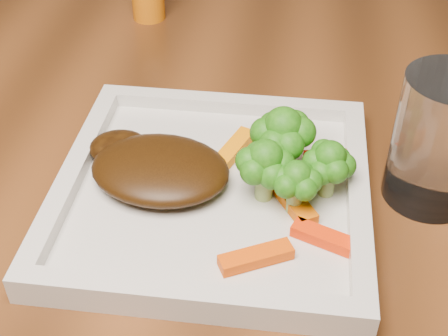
# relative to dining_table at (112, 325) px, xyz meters

# --- Properties ---
(dining_table) EXTENTS (1.60, 0.90, 0.75)m
(dining_table) POSITION_rel_dining_table_xyz_m (0.00, 0.00, 0.00)
(dining_table) COLOR #5D3215
(dining_table) RESTS_ON floor
(plate) EXTENTS (0.27, 0.27, 0.01)m
(plate) POSITION_rel_dining_table_xyz_m (0.17, -0.12, 0.38)
(plate) COLOR silver
(plate) RESTS_ON dining_table
(steak) EXTENTS (0.13, 0.11, 0.03)m
(steak) POSITION_rel_dining_table_xyz_m (0.12, -0.12, 0.40)
(steak) COLOR #361E08
(steak) RESTS_ON plate
(broccoli_0) EXTENTS (0.07, 0.07, 0.07)m
(broccoli_0) POSITION_rel_dining_table_xyz_m (0.23, -0.09, 0.42)
(broccoli_0) COLOR #1A6F12
(broccoli_0) RESTS_ON plate
(broccoli_1) EXTENTS (0.05, 0.05, 0.06)m
(broccoli_1) POSITION_rel_dining_table_xyz_m (0.27, -0.11, 0.42)
(broccoli_1) COLOR #2E5D0F
(broccoli_1) RESTS_ON plate
(broccoli_2) EXTENTS (0.06, 0.06, 0.06)m
(broccoli_2) POSITION_rel_dining_table_xyz_m (0.24, -0.14, 0.42)
(broccoli_2) COLOR #307112
(broccoli_2) RESTS_ON plate
(broccoli_3) EXTENTS (0.06, 0.06, 0.06)m
(broccoli_3) POSITION_rel_dining_table_xyz_m (0.21, -0.12, 0.42)
(broccoli_3) COLOR #106211
(broccoli_3) RESTS_ON plate
(carrot_0) EXTENTS (0.06, 0.04, 0.01)m
(carrot_0) POSITION_rel_dining_table_xyz_m (0.22, -0.20, 0.39)
(carrot_0) COLOR #DA4603
(carrot_0) RESTS_ON plate
(carrot_1) EXTENTS (0.06, 0.03, 0.01)m
(carrot_1) POSITION_rel_dining_table_xyz_m (0.27, -0.17, 0.39)
(carrot_1) COLOR #EB2E03
(carrot_1) RESTS_ON plate
(carrot_3) EXTENTS (0.05, 0.02, 0.01)m
(carrot_3) POSITION_rel_dining_table_xyz_m (0.27, -0.07, 0.39)
(carrot_3) COLOR #FF2104
(carrot_3) RESTS_ON plate
(carrot_4) EXTENTS (0.04, 0.06, 0.01)m
(carrot_4) POSITION_rel_dining_table_xyz_m (0.18, -0.07, 0.39)
(carrot_4) COLOR orange
(carrot_4) RESTS_ON plate
(carrot_5) EXTENTS (0.05, 0.06, 0.01)m
(carrot_5) POSITION_rel_dining_table_xyz_m (0.24, -0.13, 0.39)
(carrot_5) COLOR #D75A03
(carrot_5) RESTS_ON plate
(drinking_glass) EXTENTS (0.10, 0.10, 0.12)m
(drinking_glass) POSITION_rel_dining_table_xyz_m (0.36, -0.09, 0.44)
(drinking_glass) COLOR white
(drinking_glass) RESTS_ON dining_table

